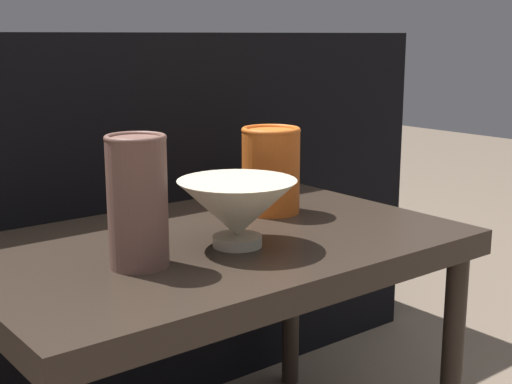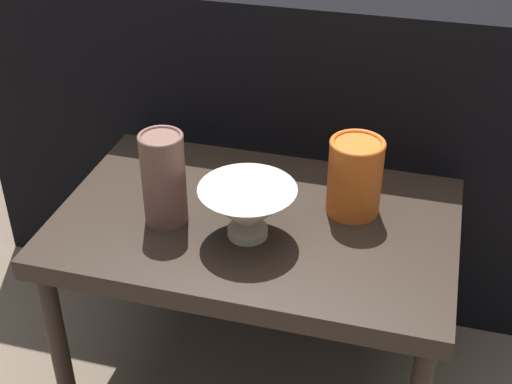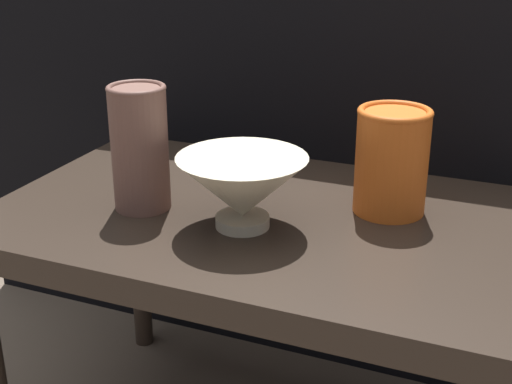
{
  "view_description": "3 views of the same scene",
  "coord_description": "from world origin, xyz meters",
  "views": [
    {
      "loc": [
        -0.6,
        -0.86,
        0.74
      ],
      "look_at": [
        0.03,
        -0.06,
        0.51
      ],
      "focal_mm": 50.0,
      "sensor_mm": 36.0,
      "label": 1
    },
    {
      "loc": [
        0.29,
        -1.06,
        1.2
      ],
      "look_at": [
        0.02,
        -0.06,
        0.53
      ],
      "focal_mm": 50.0,
      "sensor_mm": 36.0,
      "label": 2
    },
    {
      "loc": [
        0.35,
        -0.86,
        0.84
      ],
      "look_at": [
        0.03,
        -0.08,
        0.5
      ],
      "focal_mm": 50.0,
      "sensor_mm": 36.0,
      "label": 3
    }
  ],
  "objects": [
    {
      "name": "ground_plane",
      "position": [
        0.0,
        0.0,
        0.0
      ],
      "size": [
        8.0,
        8.0,
        0.0
      ],
      "primitive_type": "plane",
      "color": "#6B5B4C"
    },
    {
      "name": "table",
      "position": [
        0.0,
        0.0,
        0.38
      ],
      "size": [
        0.74,
        0.48,
        0.43
      ],
      "color": "#2D231C",
      "rests_on": "ground_plane"
    },
    {
      "name": "couch_backdrop",
      "position": [
        0.0,
        0.54,
        0.37
      ],
      "size": [
        1.54,
        0.5,
        0.74
      ],
      "color": "black",
      "rests_on": "ground_plane"
    },
    {
      "name": "bowl",
      "position": [
        0.0,
        -0.06,
        0.49
      ],
      "size": [
        0.18,
        0.18,
        0.1
      ],
      "color": "beige",
      "rests_on": "table"
    },
    {
      "name": "vase_textured_left",
      "position": [
        -0.16,
        -0.05,
        0.52
      ],
      "size": [
        0.08,
        0.08,
        0.18
      ],
      "color": "brown",
      "rests_on": "table"
    },
    {
      "name": "vase_colorful_right",
      "position": [
        0.17,
        0.07,
        0.51
      ],
      "size": [
        0.1,
        0.1,
        0.15
      ],
      "color": "orange",
      "rests_on": "table"
    }
  ]
}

